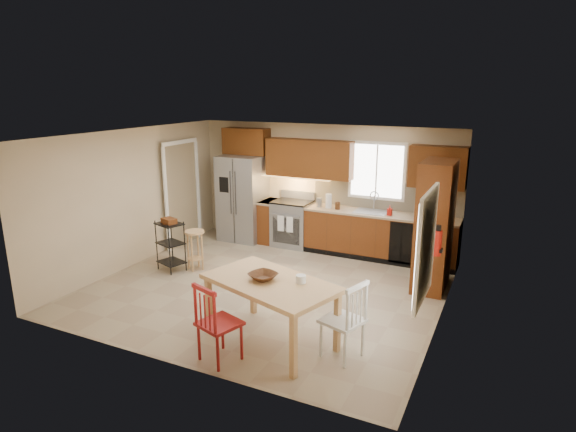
# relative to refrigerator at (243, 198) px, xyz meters

# --- Properties ---
(floor) EXTENTS (5.50, 5.50, 0.00)m
(floor) POSITION_rel_refrigerator_xyz_m (1.70, -2.12, -0.91)
(floor) COLOR #9C8C6E
(floor) RESTS_ON ground
(ceiling) EXTENTS (5.50, 5.00, 0.02)m
(ceiling) POSITION_rel_refrigerator_xyz_m (1.70, -2.12, 1.59)
(ceiling) COLOR silver
(ceiling) RESTS_ON ground
(wall_back) EXTENTS (5.50, 0.02, 2.50)m
(wall_back) POSITION_rel_refrigerator_xyz_m (1.70, 0.38, 0.34)
(wall_back) COLOR #CCB793
(wall_back) RESTS_ON ground
(wall_front) EXTENTS (5.50, 0.02, 2.50)m
(wall_front) POSITION_rel_refrigerator_xyz_m (1.70, -4.62, 0.34)
(wall_front) COLOR #CCB793
(wall_front) RESTS_ON ground
(wall_left) EXTENTS (0.02, 5.00, 2.50)m
(wall_left) POSITION_rel_refrigerator_xyz_m (-1.05, -2.12, 0.34)
(wall_left) COLOR #CCB793
(wall_left) RESTS_ON ground
(wall_right) EXTENTS (0.02, 5.00, 2.50)m
(wall_right) POSITION_rel_refrigerator_xyz_m (4.45, -2.12, 0.34)
(wall_right) COLOR #CCB793
(wall_right) RESTS_ON ground
(refrigerator) EXTENTS (0.92, 0.75, 1.82)m
(refrigerator) POSITION_rel_refrigerator_xyz_m (0.00, 0.00, 0.00)
(refrigerator) COLOR gray
(refrigerator) RESTS_ON floor
(range_stove) EXTENTS (0.76, 0.63, 0.92)m
(range_stove) POSITION_rel_refrigerator_xyz_m (1.15, 0.06, -0.45)
(range_stove) COLOR gray
(range_stove) RESTS_ON floor
(base_cabinet_narrow) EXTENTS (0.30, 0.60, 0.90)m
(base_cabinet_narrow) POSITION_rel_refrigerator_xyz_m (0.60, 0.08, -0.46)
(base_cabinet_narrow) COLOR maroon
(base_cabinet_narrow) RESTS_ON floor
(base_cabinet_run) EXTENTS (2.92, 0.60, 0.90)m
(base_cabinet_run) POSITION_rel_refrigerator_xyz_m (2.99, 0.08, -0.46)
(base_cabinet_run) COLOR maroon
(base_cabinet_run) RESTS_ON floor
(dishwasher) EXTENTS (0.60, 0.02, 0.78)m
(dishwasher) POSITION_rel_refrigerator_xyz_m (3.55, -0.22, -0.46)
(dishwasher) COLOR black
(dishwasher) RESTS_ON floor
(backsplash) EXTENTS (2.92, 0.03, 0.55)m
(backsplash) POSITION_rel_refrigerator_xyz_m (2.99, 0.36, 0.27)
(backsplash) COLOR beige
(backsplash) RESTS_ON wall_back
(upper_over_fridge) EXTENTS (1.00, 0.35, 0.55)m
(upper_over_fridge) POSITION_rel_refrigerator_xyz_m (0.00, 0.20, 1.19)
(upper_over_fridge) COLOR #602F10
(upper_over_fridge) RESTS_ON wall_back
(upper_left_block) EXTENTS (1.80, 0.35, 0.75)m
(upper_left_block) POSITION_rel_refrigerator_xyz_m (1.45, 0.20, 0.92)
(upper_left_block) COLOR #602F10
(upper_left_block) RESTS_ON wall_back
(upper_right_block) EXTENTS (1.00, 0.35, 0.75)m
(upper_right_block) POSITION_rel_refrigerator_xyz_m (3.95, 0.20, 0.92)
(upper_right_block) COLOR #602F10
(upper_right_block) RESTS_ON wall_back
(window_back) EXTENTS (1.12, 0.04, 1.12)m
(window_back) POSITION_rel_refrigerator_xyz_m (2.80, 0.35, 0.74)
(window_back) COLOR white
(window_back) RESTS_ON wall_back
(sink) EXTENTS (0.62, 0.46, 0.16)m
(sink) POSITION_rel_refrigerator_xyz_m (2.80, 0.08, -0.05)
(sink) COLOR gray
(sink) RESTS_ON base_cabinet_run
(undercab_glow) EXTENTS (1.60, 0.30, 0.01)m
(undercab_glow) POSITION_rel_refrigerator_xyz_m (1.15, 0.17, 0.52)
(undercab_glow) COLOR #FFBF66
(undercab_glow) RESTS_ON wall_back
(soap_bottle) EXTENTS (0.09, 0.09, 0.19)m
(soap_bottle) POSITION_rel_refrigerator_xyz_m (3.18, -0.02, 0.09)
(soap_bottle) COLOR #B5160C
(soap_bottle) RESTS_ON base_cabinet_run
(paper_towel) EXTENTS (0.12, 0.12, 0.28)m
(paper_towel) POSITION_rel_refrigerator_xyz_m (1.95, 0.03, 0.13)
(paper_towel) COLOR silver
(paper_towel) RESTS_ON base_cabinet_run
(canister_steel) EXTENTS (0.11, 0.11, 0.18)m
(canister_steel) POSITION_rel_refrigerator_xyz_m (1.75, 0.03, 0.08)
(canister_steel) COLOR gray
(canister_steel) RESTS_ON base_cabinet_run
(canister_wood) EXTENTS (0.10, 0.10, 0.14)m
(canister_wood) POSITION_rel_refrigerator_xyz_m (2.15, -0.00, 0.06)
(canister_wood) COLOR #533016
(canister_wood) RESTS_ON base_cabinet_run
(pantry) EXTENTS (0.50, 0.95, 2.10)m
(pantry) POSITION_rel_refrigerator_xyz_m (4.13, -0.93, 0.14)
(pantry) COLOR maroon
(pantry) RESTS_ON floor
(fire_extinguisher) EXTENTS (0.12, 0.12, 0.36)m
(fire_extinguisher) POSITION_rel_refrigerator_xyz_m (4.33, -1.98, 0.19)
(fire_extinguisher) COLOR #B5160C
(fire_extinguisher) RESTS_ON wall_right
(window_right) EXTENTS (0.04, 1.02, 1.32)m
(window_right) POSITION_rel_refrigerator_xyz_m (4.38, -3.27, 0.54)
(window_right) COLOR white
(window_right) RESTS_ON wall_right
(doorway) EXTENTS (0.04, 0.95, 2.10)m
(doorway) POSITION_rel_refrigerator_xyz_m (-0.97, -0.82, 0.14)
(doorway) COLOR #8C7A59
(doorway) RESTS_ON wall_left
(dining_table) EXTENTS (1.91, 1.44, 0.83)m
(dining_table) POSITION_rel_refrigerator_xyz_m (2.57, -3.64, -0.50)
(dining_table) COLOR tan
(dining_table) RESTS_ON floor
(chair_red) EXTENTS (0.59, 0.59, 1.00)m
(chair_red) POSITION_rel_refrigerator_xyz_m (2.22, -4.29, -0.41)
(chair_red) COLOR maroon
(chair_red) RESTS_ON floor
(chair_white) EXTENTS (0.59, 0.59, 1.00)m
(chair_white) POSITION_rel_refrigerator_xyz_m (3.52, -3.59, -0.41)
(chair_white) COLOR silver
(chair_white) RESTS_ON floor
(table_bowl) EXTENTS (0.43, 0.43, 0.08)m
(table_bowl) POSITION_rel_refrigerator_xyz_m (2.46, -3.64, -0.07)
(table_bowl) COLOR #533016
(table_bowl) RESTS_ON dining_table
(table_jar) EXTENTS (0.17, 0.17, 0.16)m
(table_jar) POSITION_rel_refrigerator_xyz_m (2.94, -3.53, -0.04)
(table_jar) COLOR silver
(table_jar) RESTS_ON dining_table
(bar_stool) EXTENTS (0.38, 0.38, 0.73)m
(bar_stool) POSITION_rel_refrigerator_xyz_m (0.15, -1.95, -0.55)
(bar_stool) COLOR tan
(bar_stool) RESTS_ON floor
(utility_cart) EXTENTS (0.55, 0.48, 0.92)m
(utility_cart) POSITION_rel_refrigerator_xyz_m (-0.22, -2.16, -0.45)
(utility_cart) COLOR black
(utility_cart) RESTS_ON floor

